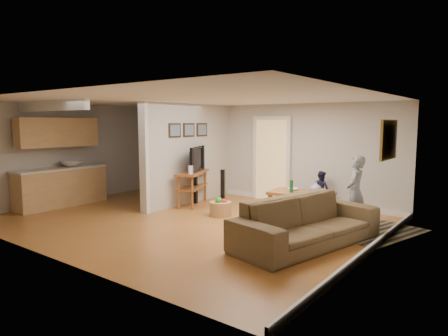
{
  "coord_description": "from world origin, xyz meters",
  "views": [
    {
      "loc": [
        5.55,
        -6.09,
        2.05
      ],
      "look_at": [
        0.61,
        0.46,
        1.1
      ],
      "focal_mm": 32.0,
      "sensor_mm": 36.0,
      "label": 1
    }
  ],
  "objects_px": {
    "toy_basket": "(221,208)",
    "speaker_right": "(195,186)",
    "toddler": "(321,209)",
    "sofa": "(306,245)",
    "child": "(354,227)",
    "coffee_table": "(302,197)",
    "tv_console": "(193,174)",
    "speaker_left": "(223,190)"
  },
  "relations": [
    {
      "from": "coffee_table",
      "to": "toddler",
      "type": "distance_m",
      "value": 1.0
    },
    {
      "from": "child",
      "to": "toddler",
      "type": "bearing_deg",
      "value": -143.62
    },
    {
      "from": "sofa",
      "to": "coffee_table",
      "type": "xyz_separation_m",
      "value": [
        -1.01,
        1.88,
        0.41
      ]
    },
    {
      "from": "sofa",
      "to": "tv_console",
      "type": "bearing_deg",
      "value": 83.91
    },
    {
      "from": "coffee_table",
      "to": "child",
      "type": "distance_m",
      "value": 1.34
    },
    {
      "from": "coffee_table",
      "to": "toy_basket",
      "type": "bearing_deg",
      "value": -142.41
    },
    {
      "from": "coffee_table",
      "to": "child",
      "type": "relative_size",
      "value": 1.01
    },
    {
      "from": "sofa",
      "to": "toy_basket",
      "type": "height_order",
      "value": "toy_basket"
    },
    {
      "from": "speaker_right",
      "to": "toy_basket",
      "type": "distance_m",
      "value": 1.53
    },
    {
      "from": "sofa",
      "to": "child",
      "type": "xyz_separation_m",
      "value": [
        0.25,
        1.61,
        0.0
      ]
    },
    {
      "from": "sofa",
      "to": "child",
      "type": "bearing_deg",
      "value": 5.05
    },
    {
      "from": "tv_console",
      "to": "child",
      "type": "relative_size",
      "value": 1.01
    },
    {
      "from": "toddler",
      "to": "sofa",
      "type": "bearing_deg",
      "value": 137.4
    },
    {
      "from": "speaker_right",
      "to": "child",
      "type": "relative_size",
      "value": 0.64
    },
    {
      "from": "sofa",
      "to": "coffee_table",
      "type": "distance_m",
      "value": 2.17
    },
    {
      "from": "sofa",
      "to": "speaker_left",
      "type": "xyz_separation_m",
      "value": [
        -2.73,
        1.29,
        0.48
      ]
    },
    {
      "from": "sofa",
      "to": "tv_console",
      "type": "xyz_separation_m",
      "value": [
        -3.69,
        1.33,
        0.76
      ]
    },
    {
      "from": "speaker_left",
      "to": "speaker_right",
      "type": "bearing_deg",
      "value": 147.78
    },
    {
      "from": "speaker_right",
      "to": "toddler",
      "type": "bearing_deg",
      "value": 7.55
    },
    {
      "from": "tv_console",
      "to": "toy_basket",
      "type": "relative_size",
      "value": 2.96
    },
    {
      "from": "sofa",
      "to": "speaker_right",
      "type": "xyz_separation_m",
      "value": [
        -3.75,
        1.49,
        0.45
      ]
    },
    {
      "from": "toy_basket",
      "to": "child",
      "type": "height_order",
      "value": "child"
    },
    {
      "from": "speaker_left",
      "to": "speaker_right",
      "type": "distance_m",
      "value": 1.04
    },
    {
      "from": "tv_console",
      "to": "coffee_table",
      "type": "bearing_deg",
      "value": -12.55
    },
    {
      "from": "sofa",
      "to": "toddler",
      "type": "height_order",
      "value": "toddler"
    },
    {
      "from": "toy_basket",
      "to": "toddler",
      "type": "distance_m",
      "value": 2.48
    },
    {
      "from": "child",
      "to": "speaker_left",
      "type": "bearing_deg",
      "value": -93.04
    },
    {
      "from": "tv_console",
      "to": "speaker_left",
      "type": "xyz_separation_m",
      "value": [
        0.96,
        -0.04,
        -0.28
      ]
    },
    {
      "from": "speaker_left",
      "to": "toddler",
      "type": "xyz_separation_m",
      "value": [
        1.77,
        1.5,
        -0.48
      ]
    },
    {
      "from": "toy_basket",
      "to": "toddler",
      "type": "bearing_deg",
      "value": 53.71
    },
    {
      "from": "speaker_left",
      "to": "toddler",
      "type": "height_order",
      "value": "speaker_left"
    },
    {
      "from": "toy_basket",
      "to": "child",
      "type": "xyz_separation_m",
      "value": [
        2.67,
        0.82,
        -0.18
      ]
    },
    {
      "from": "speaker_right",
      "to": "tv_console",
      "type": "bearing_deg",
      "value": -85.06
    },
    {
      "from": "sofa",
      "to": "coffee_table",
      "type": "relative_size",
      "value": 1.93
    },
    {
      "from": "tv_console",
      "to": "speaker_left",
      "type": "height_order",
      "value": "tv_console"
    },
    {
      "from": "tv_console",
      "to": "speaker_right",
      "type": "height_order",
      "value": "tv_console"
    },
    {
      "from": "sofa",
      "to": "child",
      "type": "distance_m",
      "value": 1.63
    },
    {
      "from": "toy_basket",
      "to": "speaker_right",
      "type": "bearing_deg",
      "value": 152.41
    },
    {
      "from": "sofa",
      "to": "toddler",
      "type": "xyz_separation_m",
      "value": [
        -0.96,
        2.79,
        0.0
      ]
    },
    {
      "from": "child",
      "to": "toddler",
      "type": "xyz_separation_m",
      "value": [
        -1.2,
        1.18,
        0.0
      ]
    },
    {
      "from": "child",
      "to": "toddler",
      "type": "relative_size",
      "value": 1.55
    },
    {
      "from": "coffee_table",
      "to": "speaker_right",
      "type": "height_order",
      "value": "speaker_right"
    }
  ]
}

